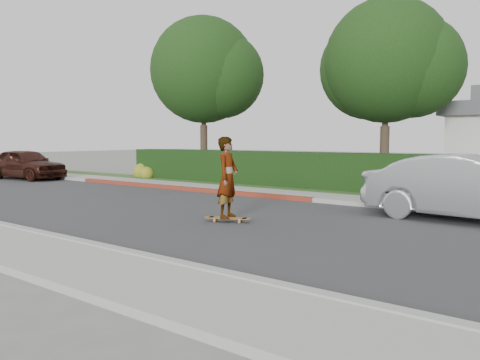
# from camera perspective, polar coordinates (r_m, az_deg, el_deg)

# --- Properties ---
(ground) EXTENTS (120.00, 120.00, 0.00)m
(ground) POSITION_cam_1_polar(r_m,az_deg,el_deg) (12.34, -4.17, -4.42)
(ground) COLOR slate
(ground) RESTS_ON ground
(road) EXTENTS (60.00, 8.00, 0.01)m
(road) POSITION_cam_1_polar(r_m,az_deg,el_deg) (12.34, -4.17, -4.40)
(road) COLOR #2D2D30
(road) RESTS_ON ground
(curb_near) EXTENTS (60.00, 0.20, 0.15)m
(curb_near) POSITION_cam_1_polar(r_m,az_deg,el_deg) (9.67, -20.44, -6.93)
(curb_near) COLOR #9E9E99
(curb_near) RESTS_ON ground
(sidewalk_near) EXTENTS (60.00, 1.60, 0.12)m
(sidewalk_near) POSITION_cam_1_polar(r_m,az_deg,el_deg) (9.23, -25.18, -7.75)
(sidewalk_near) COLOR gray
(sidewalk_near) RESTS_ON ground
(curb_far) EXTENTS (60.00, 0.20, 0.15)m
(curb_far) POSITION_cam_1_polar(r_m,az_deg,el_deg) (15.62, 5.74, -2.16)
(curb_far) COLOR #9E9E99
(curb_far) RESTS_ON ground
(curb_red_section) EXTENTS (12.00, 0.21, 0.15)m
(curb_red_section) POSITION_cam_1_polar(r_m,az_deg,el_deg) (18.68, -7.52, -0.99)
(curb_red_section) COLOR maroon
(curb_red_section) RESTS_ON ground
(sidewalk_far) EXTENTS (60.00, 1.60, 0.12)m
(sidewalk_far) POSITION_cam_1_polar(r_m,az_deg,el_deg) (16.40, 7.36, -1.89)
(sidewalk_far) COLOR gray
(sidewalk_far) RESTS_ON ground
(planting_strip) EXTENTS (60.00, 1.60, 0.10)m
(planting_strip) POSITION_cam_1_polar(r_m,az_deg,el_deg) (17.80, 9.90, -1.41)
(planting_strip) COLOR #2D4C1E
(planting_strip) RESTS_ON ground
(hedge) EXTENTS (15.00, 1.00, 1.50)m
(hedge) POSITION_cam_1_polar(r_m,az_deg,el_deg) (19.77, 2.95, 1.34)
(hedge) COLOR black
(hedge) RESTS_ON ground
(flowering_shrub) EXTENTS (1.40, 1.00, 0.90)m
(flowering_shrub) POSITION_cam_1_polar(r_m,az_deg,el_deg) (24.09, -11.68, 0.91)
(flowering_shrub) COLOR #2D4C19
(flowering_shrub) RESTS_ON ground
(tree_left) EXTENTS (5.99, 5.21, 8.00)m
(tree_left) POSITION_cam_1_polar(r_m,az_deg,el_deg) (23.88, -4.21, 12.83)
(tree_left) COLOR #33261C
(tree_left) RESTS_ON ground
(tree_center) EXTENTS (5.66, 4.84, 7.44)m
(tree_center) POSITION_cam_1_polar(r_m,az_deg,el_deg) (19.70, 17.60, 13.21)
(tree_center) COLOR #33261C
(tree_center) RESTS_ON ground
(skateboard) EXTENTS (1.15, 0.67, 0.11)m
(skateboard) POSITION_cam_1_polar(r_m,az_deg,el_deg) (11.40, -1.51, -4.68)
(skateboard) COLOR #B37731
(skateboard) RESTS_ON ground
(skateboarder) EXTENTS (0.62, 0.81, 1.96)m
(skateboarder) POSITION_cam_1_polar(r_m,az_deg,el_deg) (11.28, -1.52, 0.32)
(skateboarder) COLOR white
(skateboarder) RESTS_ON skateboard
(car_silver) EXTENTS (5.09, 2.08, 1.64)m
(car_silver) POSITION_cam_1_polar(r_m,az_deg,el_deg) (12.67, 26.38, -0.94)
(car_silver) COLOR #B9BDC1
(car_silver) RESTS_ON ground
(car_maroon) EXTENTS (4.68, 2.30, 1.54)m
(car_maroon) POSITION_cam_1_polar(r_m,az_deg,el_deg) (25.79, -24.62, 1.79)
(car_maroon) COLOR #361811
(car_maroon) RESTS_ON ground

